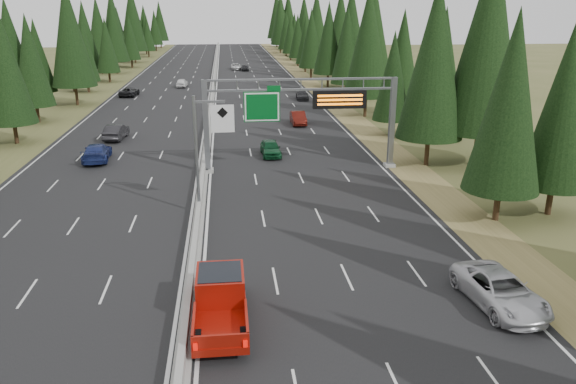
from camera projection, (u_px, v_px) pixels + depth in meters
name	position (u px, v px, depth m)	size (l,w,h in m)	color
road	(213.00, 95.00, 90.24)	(32.00, 260.00, 0.08)	black
shoulder_right	(322.00, 93.00, 92.12)	(3.60, 260.00, 0.06)	olive
shoulder_left	(99.00, 97.00, 88.37)	(3.60, 260.00, 0.06)	#484F25
median_barrier	(213.00, 92.00, 90.13)	(0.70, 260.00, 0.85)	gray
sign_gantry	(309.00, 110.00, 46.97)	(16.75, 0.98, 7.80)	slate
hov_sign_pole	(205.00, 147.00, 36.90)	(2.80, 0.50, 8.00)	slate
tree_row_right	(360.00, 35.00, 83.70)	(11.89, 244.99, 18.97)	black
tree_row_left	(48.00, 44.00, 76.83)	(11.84, 244.16, 18.47)	black
silver_minivan	(500.00, 290.00, 26.23)	(2.60, 5.63, 1.56)	silver
red_pickup	(221.00, 295.00, 25.06)	(2.26, 6.34, 2.06)	black
car_ahead_green	(271.00, 148.00, 52.89)	(1.75, 4.34, 1.48)	#114D27
car_ahead_dkred	(298.00, 118.00, 67.07)	(1.62, 4.64, 1.53)	#4C100A
car_ahead_dkgrey	(302.00, 95.00, 85.28)	(1.83, 4.51, 1.31)	black
car_ahead_white	(236.00, 67.00, 126.23)	(2.15, 4.67, 1.30)	silver
car_ahead_far	(245.00, 68.00, 123.79)	(1.56, 3.87, 1.32)	black
car_onc_near	(116.00, 132.00, 59.52)	(1.69, 4.84, 1.60)	black
car_onc_blue	(97.00, 152.00, 51.15)	(2.21, 5.44, 1.58)	navy
car_onc_white	(182.00, 83.00, 98.45)	(1.75, 4.35, 1.48)	white
car_onc_far	(129.00, 92.00, 88.46)	(2.34, 5.07, 1.41)	black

